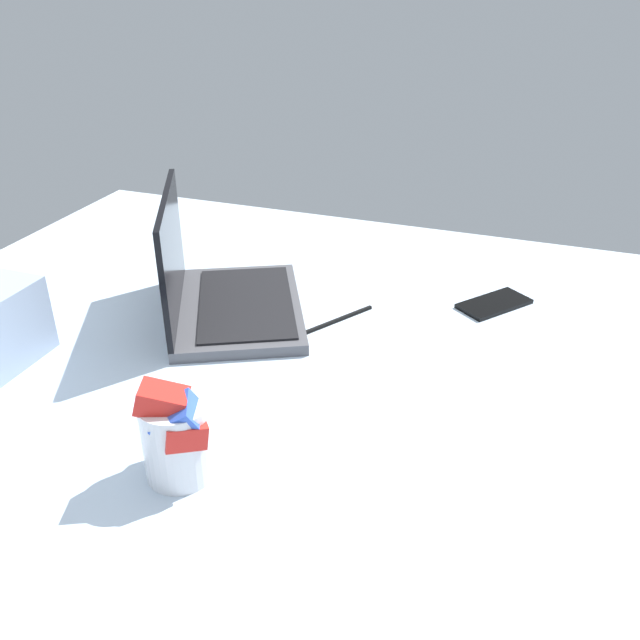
# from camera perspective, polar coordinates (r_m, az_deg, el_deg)

# --- Properties ---
(bed_mattress) EXTENTS (1.80, 1.40, 0.18)m
(bed_mattress) POSITION_cam_1_polar(r_m,az_deg,el_deg) (1.04, -12.10, -13.04)
(bed_mattress) COLOR silver
(bed_mattress) RESTS_ON ground
(laptop) EXTENTS (0.40, 0.35, 0.23)m
(laptop) POSITION_cam_1_polar(r_m,az_deg,el_deg) (1.25, -8.43, 2.27)
(laptop) COLOR #4C4C51
(laptop) RESTS_ON bed_mattress
(snack_cup) EXTENTS (0.09, 0.10, 0.14)m
(snack_cup) POSITION_cam_1_polar(r_m,az_deg,el_deg) (0.87, -12.02, -9.43)
(snack_cup) COLOR silver
(snack_cup) RESTS_ON bed_mattress
(cell_phone) EXTENTS (0.15, 0.14, 0.01)m
(cell_phone) POSITION_cam_1_polar(r_m,az_deg,el_deg) (1.32, 14.51, 1.34)
(cell_phone) COLOR black
(cell_phone) RESTS_ON bed_mattress
(charger_cable) EXTENTS (0.15, 0.09, 0.01)m
(charger_cable) POSITION_cam_1_polar(r_m,az_deg,el_deg) (1.22, 1.38, -0.06)
(charger_cable) COLOR black
(charger_cable) RESTS_ON bed_mattress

